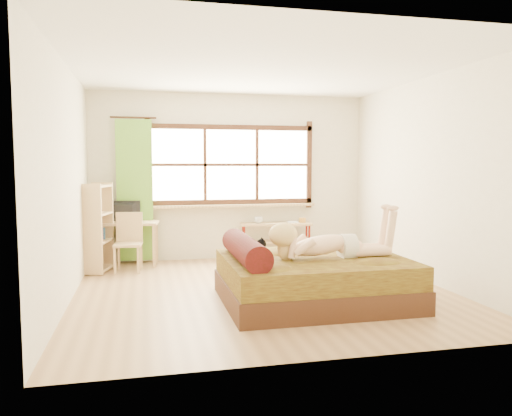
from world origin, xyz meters
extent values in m
plane|color=#9E754C|center=(0.00, 0.00, 0.00)|extent=(4.50, 4.50, 0.00)
plane|color=white|center=(0.00, 0.00, 2.70)|extent=(4.50, 4.50, 0.00)
plane|color=silver|center=(0.00, 2.25, 1.35)|extent=(4.50, 0.00, 4.50)
plane|color=silver|center=(0.00, -2.25, 1.35)|extent=(4.50, 0.00, 4.50)
plane|color=silver|center=(-2.25, 0.00, 1.35)|extent=(0.00, 4.50, 4.50)
plane|color=silver|center=(2.25, 0.00, 1.35)|extent=(0.00, 4.50, 4.50)
cube|color=#FFEDBF|center=(0.00, 2.25, 1.55)|extent=(2.60, 0.01, 1.30)
cube|color=tan|center=(0.00, 2.17, 0.88)|extent=(2.80, 0.16, 0.04)
cube|color=#609A2A|center=(-1.55, 2.13, 1.15)|extent=(0.55, 0.10, 2.20)
cube|color=#381F11|center=(0.46, -0.61, 0.13)|extent=(2.05, 1.64, 0.26)
cube|color=#381B0C|center=(0.46, -0.61, 0.38)|extent=(2.01, 1.61, 0.26)
cylinder|color=black|center=(-0.34, -0.61, 0.63)|extent=(0.29, 1.39, 0.29)
cube|color=tan|center=(-1.75, 1.95, 0.66)|extent=(1.14, 0.62, 0.04)
cube|color=tan|center=(-2.27, 1.81, 0.33)|extent=(0.05, 0.05, 0.65)
cube|color=tan|center=(-1.28, 1.69, 0.33)|extent=(0.05, 0.05, 0.65)
cube|color=tan|center=(-2.22, 2.21, 0.33)|extent=(0.05, 0.05, 0.65)
cube|color=tan|center=(-1.23, 2.09, 0.33)|extent=(0.05, 0.05, 0.65)
imported|color=black|center=(-1.75, 2.00, 0.84)|extent=(0.55, 0.14, 0.32)
cube|color=tan|center=(-1.65, 1.50, 0.40)|extent=(0.42, 0.42, 0.04)
cube|color=tan|center=(-1.63, 1.67, 0.63)|extent=(0.38, 0.08, 0.44)
cube|color=tan|center=(-1.83, 1.36, 0.19)|extent=(0.04, 0.04, 0.38)
cube|color=tan|center=(-1.51, 1.32, 0.19)|extent=(0.04, 0.04, 0.38)
cube|color=tan|center=(-1.79, 1.68, 0.19)|extent=(0.04, 0.04, 0.38)
cube|color=tan|center=(-1.47, 1.64, 0.19)|extent=(0.04, 0.04, 0.38)
cube|color=tan|center=(0.72, 2.07, 0.57)|extent=(1.20, 0.44, 0.04)
cube|color=tan|center=(0.72, 2.07, 0.27)|extent=(1.20, 0.44, 0.03)
cylinder|color=maroon|center=(0.17, 2.02, 0.29)|extent=(0.04, 0.04, 0.59)
cylinder|color=maroon|center=(1.24, 1.89, 0.29)|extent=(0.04, 0.04, 0.59)
cylinder|color=maroon|center=(0.20, 2.25, 0.29)|extent=(0.04, 0.04, 0.59)
cylinder|color=maroon|center=(1.27, 2.12, 0.29)|extent=(0.04, 0.04, 0.59)
cube|color=#BB822E|center=(1.16, 2.01, 0.63)|extent=(0.11, 0.11, 0.08)
imported|color=gray|center=(0.42, 2.07, 0.64)|extent=(0.15, 0.15, 0.11)
imported|color=gray|center=(0.92, 2.07, 0.60)|extent=(0.19, 0.24, 0.02)
cube|color=tan|center=(-2.08, 1.59, 0.05)|extent=(0.43, 0.58, 0.03)
cube|color=tan|center=(-2.08, 1.59, 0.45)|extent=(0.43, 0.58, 0.03)
cube|color=tan|center=(-2.08, 1.59, 0.85)|extent=(0.43, 0.58, 0.03)
cube|color=tan|center=(-2.08, 1.59, 1.25)|extent=(0.43, 0.58, 0.03)
cube|color=tan|center=(-2.14, 1.34, 0.65)|extent=(0.31, 0.11, 1.28)
cube|color=tan|center=(-2.02, 1.85, 0.65)|extent=(0.31, 0.11, 1.28)
camera|label=1|loc=(-1.40, -5.88, 1.56)|focal=35.00mm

